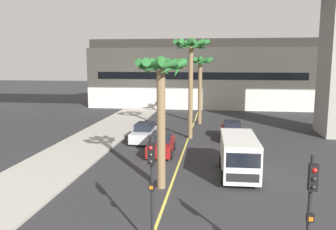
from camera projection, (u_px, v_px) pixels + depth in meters
sidewalk_left at (41, 173)px, 21.03m from camera, size 4.80×80.00×0.15m
lane_stripe_center at (185, 147)px, 27.79m from camera, size 0.14×56.00×0.01m
pier_building_backdrop at (200, 74)px, 51.58m from camera, size 31.99×8.04×9.78m
car_queue_front at (144, 133)px, 29.55m from camera, size 1.90×4.13×1.56m
car_queue_second at (232, 131)px, 30.36m from camera, size 1.91×4.14×1.56m
car_queue_third at (161, 144)px, 25.63m from camera, size 1.95×4.16×1.56m
delivery_van at (239, 154)px, 20.70m from camera, size 2.25×5.29×2.36m
traffic_light_median_near at (152, 178)px, 12.30m from camera, size 0.24×0.37×4.20m
traffic_light_right_far_corner at (310, 207)px, 9.87m from camera, size 0.24×0.37×4.20m
palm_tree_near_median at (200, 71)px, 37.19m from camera, size 2.87×2.89×7.27m
palm_tree_mid_median at (191, 57)px, 29.78m from camera, size 3.20×3.27×8.72m
palm_tree_far_median at (161, 85)px, 18.00m from camera, size 2.76×2.78×7.04m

